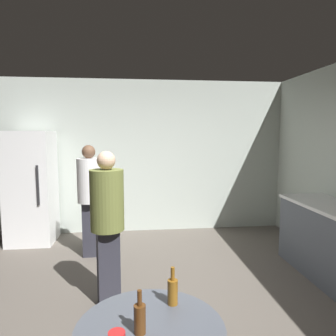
% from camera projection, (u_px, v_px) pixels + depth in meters
% --- Properties ---
extents(ground_plane, '(5.20, 5.20, 0.10)m').
position_uv_depth(ground_plane, '(146.00, 317.00, 3.01)').
color(ground_plane, '#5B544C').
extents(wall_back, '(5.32, 0.06, 2.70)m').
position_uv_depth(wall_back, '(140.00, 157.00, 5.45)').
color(wall_back, beige).
rests_on(wall_back, ground_plane).
extents(refrigerator, '(0.70, 0.68, 1.80)m').
position_uv_depth(refrigerator, '(31.00, 187.00, 4.89)').
color(refrigerator, white).
rests_on(refrigerator, ground_plane).
extents(beer_bottle_amber, '(0.06, 0.06, 0.23)m').
position_uv_depth(beer_bottle_amber, '(173.00, 291.00, 1.82)').
color(beer_bottle_amber, '#8C5919').
rests_on(beer_bottle_amber, foreground_table).
extents(beer_bottle_brown, '(0.06, 0.06, 0.23)m').
position_uv_depth(beer_bottle_brown, '(140.00, 318.00, 1.55)').
color(beer_bottle_brown, '#593314').
rests_on(beer_bottle_brown, foreground_table).
extents(person_in_olive_shirt, '(0.41, 0.41, 1.58)m').
position_uv_depth(person_in_olive_shirt, '(107.00, 216.00, 3.09)').
color(person_in_olive_shirt, '#2D2D38').
rests_on(person_in_olive_shirt, ground_plane).
extents(person_in_white_shirt, '(0.35, 0.35, 1.60)m').
position_uv_depth(person_in_white_shirt, '(90.00, 192.00, 4.32)').
color(person_in_white_shirt, '#2D2D38').
rests_on(person_in_white_shirt, ground_plane).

